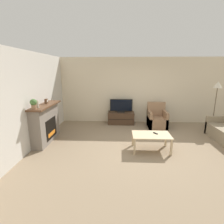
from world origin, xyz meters
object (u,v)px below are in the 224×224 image
mantel_clock (46,101)px  potted_plant (33,104)px  tv_stand (121,118)px  mantel_vase_left (37,104)px  floor_lamp (217,89)px  remote (156,133)px  fireplace (46,123)px  armchair (157,119)px  coffee_table (151,136)px  tv (121,106)px

mantel_clock → potted_plant: 0.81m
potted_plant → tv_stand: size_ratio=0.26×
mantel_vase_left → floor_lamp: size_ratio=0.13×
remote → floor_lamp: bearing=2.5°
tv_stand → floor_lamp: 3.70m
remote → fireplace: bearing=139.2°
mantel_vase_left → remote: 3.37m
fireplace → mantel_clock: size_ratio=10.21×
armchair → floor_lamp: 2.37m
fireplace → potted_plant: potted_plant is taller
armchair → mantel_clock: bearing=-159.1°
mantel_vase_left → coffee_table: (3.15, -0.05, -0.87)m
tv_stand → tv: bearing=-90.0°
mantel_clock → tv: (2.33, 1.79, -0.50)m
coffee_table → floor_lamp: size_ratio=0.58×
fireplace → mantel_clock: mantel_clock is taller
tv → armchair: bearing=-14.6°
mantel_vase_left → potted_plant: (0.00, -0.19, 0.05)m
potted_plant → tv: bearing=48.1°
mantel_vase_left → floor_lamp: bearing=17.4°
potted_plant → floor_lamp: bearing=19.1°
fireplace → floor_lamp: bearing=13.1°
mantel_vase_left → remote: (3.28, 0.02, -0.80)m
armchair → mantel_vase_left: bearing=-151.3°
potted_plant → coffee_table: 3.29m
floor_lamp → armchair: bearing=173.3°
tv_stand → remote: bearing=-68.4°
mantel_clock → tv_stand: size_ratio=0.14×
fireplace → tv: 3.05m
mantel_clock → floor_lamp: (5.75, 1.19, 0.28)m
coffee_table → floor_lamp: floor_lamp is taller
tv → floor_lamp: (3.42, -0.60, 0.78)m
fireplace → armchair: (3.75, 1.58, -0.29)m
fireplace → floor_lamp: floor_lamp is taller
mantel_vase_left → remote: size_ratio=1.57×
fireplace → remote: bearing=-7.6°
mantel_clock → tv_stand: bearing=37.6°
mantel_clock → armchair: 4.11m
mantel_vase_left → tv_stand: 3.51m
tv_stand → remote: tv_stand is taller
potted_plant → floor_lamp: (5.75, 2.00, 0.19)m
armchair → tv_stand: bearing=165.3°
fireplace → tv: (2.35, 1.94, 0.15)m
mantel_clock → floor_lamp: size_ratio=0.08×
floor_lamp → mantel_vase_left: bearing=-162.6°
mantel_vase_left → coffee_table: size_ratio=0.22×
potted_plant → remote: 3.39m
armchair → potted_plant: bearing=-149.1°
fireplace → mantel_vase_left: mantel_vase_left is taller
mantel_vase_left → coffee_table: mantel_vase_left is taller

